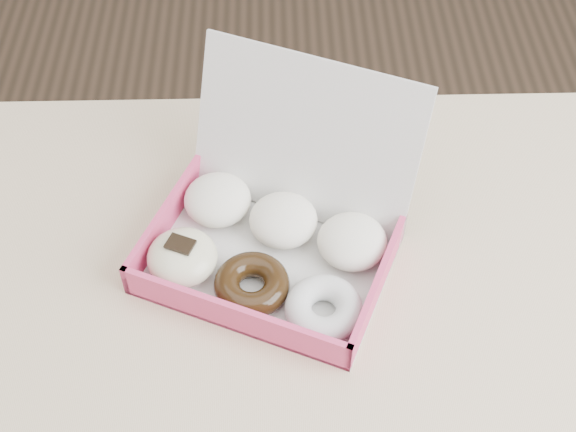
{
  "coord_description": "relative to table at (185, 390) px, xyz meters",
  "views": [
    {
      "loc": [
        0.11,
        -0.43,
        1.49
      ],
      "look_at": [
        0.12,
        0.12,
        0.83
      ],
      "focal_mm": 50.0,
      "sensor_mm": 36.0,
      "label": 1
    }
  ],
  "objects": [
    {
      "name": "table",
      "position": [
        0.0,
        0.0,
        0.0
      ],
      "size": [
        1.2,
        0.8,
        0.75
      ],
      "color": "tan",
      "rests_on": "ground"
    },
    {
      "name": "donut_box",
      "position": [
        0.1,
        0.13,
        0.11
      ],
      "size": [
        0.34,
        0.33,
        0.19
      ],
      "rotation": [
        0.0,
        0.0,
        -0.41
      ],
      "color": "silver",
      "rests_on": "table"
    }
  ]
}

